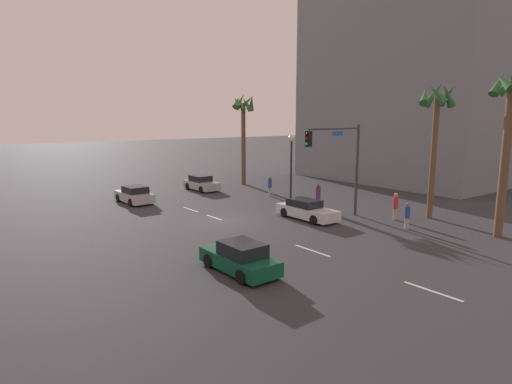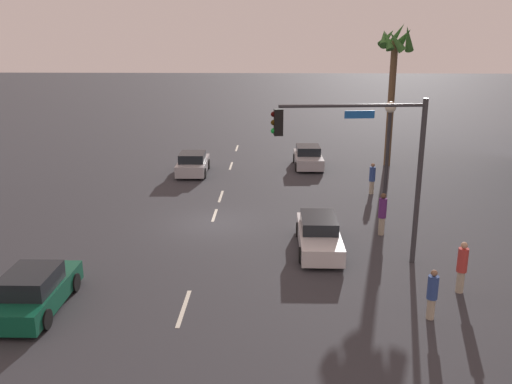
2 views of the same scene
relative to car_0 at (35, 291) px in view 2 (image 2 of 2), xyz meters
The scene contains 17 objects.
ground_plane 9.89m from the car_0, 150.96° to the left, with size 220.00×220.00×0.00m, color #333338.
lane_stripe_0 27.07m from the car_0, 169.80° to the left, with size 2.33×0.14×0.01m, color silver.
lane_stripe_1 21.05m from the car_0, 166.84° to the left, with size 2.29×0.14×0.01m, color silver.
lane_stripe_2 13.97m from the car_0, 159.92° to the left, with size 2.25×0.14×0.01m, color silver.
lane_stripe_3 10.92m from the car_0, 153.93° to the left, with size 1.96×0.14×0.01m, color silver.
lane_stripe_4 4.84m from the car_0, 92.55° to the left, with size 2.53×0.14×0.01m, color silver.
car_0 is the anchor object (origin of this frame).
car_1 18.51m from the car_0, behind, with size 4.20×1.99×1.40m.
car_2 22.78m from the car_0, 153.76° to the left, with size 4.12×1.95×1.41m.
car_3 11.12m from the car_0, 120.14° to the left, with size 4.68×1.78×1.34m.
traffic_signal 12.59m from the car_0, 109.91° to the left, with size 0.82×5.73×6.42m.
streetlamp 17.94m from the car_0, 130.24° to the left, with size 0.56×0.56×5.48m.
pedestrian_0 19.24m from the car_0, 136.42° to the left, with size 0.45×0.45×1.77m.
pedestrian_1 12.68m from the car_0, 89.09° to the left, with size 0.41×0.41×1.66m.
pedestrian_2 14.54m from the car_0, 120.27° to the left, with size 0.49×0.49×1.94m.
pedestrian_3 14.31m from the car_0, 96.78° to the left, with size 0.49×0.49×1.86m.
palm_tree_1 26.98m from the car_0, 143.59° to the left, with size 2.47×2.46×9.53m.
Camera 2 is at (24.31, 2.88, 8.57)m, focal length 37.99 mm.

